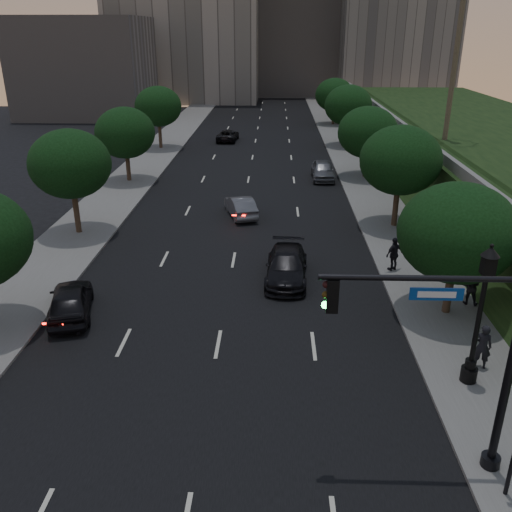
{
  "coord_description": "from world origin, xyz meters",
  "views": [
    {
      "loc": [
        2.26,
        -14.45,
        12.22
      ],
      "look_at": [
        1.56,
        6.09,
        3.6
      ],
      "focal_mm": 38.0,
      "sensor_mm": 36.0,
      "label": 1
    }
  ],
  "objects_px": {
    "sedan_mid_left": "(241,206)",
    "pedestrian_c": "(394,254)",
    "street_lamp": "(478,322)",
    "pedestrian_b": "(471,286)",
    "sedan_far_right": "(323,170)",
    "sedan_far_left": "(228,135)",
    "traffic_signal_mast": "(471,365)",
    "sedan_near_left": "(70,300)",
    "pedestrian_a": "(482,346)",
    "sedan_near_right": "(287,266)"
  },
  "relations": [
    {
      "from": "sedan_near_left",
      "to": "traffic_signal_mast",
      "type": "bearing_deg",
      "value": 133.98
    },
    {
      "from": "traffic_signal_mast",
      "to": "pedestrian_a",
      "type": "xyz_separation_m",
      "value": [
        2.55,
        5.19,
        -2.6
      ]
    },
    {
      "from": "sedan_far_right",
      "to": "pedestrian_b",
      "type": "xyz_separation_m",
      "value": [
        5.06,
        -23.63,
        0.24
      ]
    },
    {
      "from": "sedan_near_left",
      "to": "sedan_mid_left",
      "type": "xyz_separation_m",
      "value": [
        6.93,
        14.69,
        -0.06
      ]
    },
    {
      "from": "pedestrian_a",
      "to": "pedestrian_b",
      "type": "xyz_separation_m",
      "value": [
        1.3,
        5.31,
        -0.02
      ]
    },
    {
      "from": "sedan_far_right",
      "to": "pedestrian_c",
      "type": "bearing_deg",
      "value": -83.22
    },
    {
      "from": "traffic_signal_mast",
      "to": "pedestrian_b",
      "type": "bearing_deg",
      "value": 69.86
    },
    {
      "from": "street_lamp",
      "to": "pedestrian_a",
      "type": "relative_size",
      "value": 3.06
    },
    {
      "from": "sedan_mid_left",
      "to": "pedestrian_c",
      "type": "relative_size",
      "value": 2.34
    },
    {
      "from": "sedan_mid_left",
      "to": "sedan_far_right",
      "type": "xyz_separation_m",
      "value": [
        6.6,
        10.48,
        0.1
      ]
    },
    {
      "from": "street_lamp",
      "to": "sedan_near_left",
      "type": "height_order",
      "value": "street_lamp"
    },
    {
      "from": "street_lamp",
      "to": "sedan_mid_left",
      "type": "distance_m",
      "value": 21.72
    },
    {
      "from": "sedan_far_left",
      "to": "pedestrian_c",
      "type": "bearing_deg",
      "value": 112.12
    },
    {
      "from": "sedan_near_right",
      "to": "street_lamp",
      "type": "bearing_deg",
      "value": -50.56
    },
    {
      "from": "traffic_signal_mast",
      "to": "street_lamp",
      "type": "xyz_separation_m",
      "value": [
        1.83,
        4.28,
        -1.04
      ]
    },
    {
      "from": "street_lamp",
      "to": "pedestrian_b",
      "type": "xyz_separation_m",
      "value": [
        2.02,
        6.22,
        -1.58
      ]
    },
    {
      "from": "street_lamp",
      "to": "sedan_near_right",
      "type": "bearing_deg",
      "value": 126.44
    },
    {
      "from": "sedan_far_right",
      "to": "pedestrian_b",
      "type": "relative_size",
      "value": 2.65
    },
    {
      "from": "sedan_far_left",
      "to": "sedan_near_left",
      "type": "bearing_deg",
      "value": 89.15
    },
    {
      "from": "street_lamp",
      "to": "sedan_near_right",
      "type": "height_order",
      "value": "street_lamp"
    },
    {
      "from": "traffic_signal_mast",
      "to": "sedan_near_right",
      "type": "xyz_separation_m",
      "value": [
        -4.77,
        13.21,
        -2.91
      ]
    },
    {
      "from": "traffic_signal_mast",
      "to": "pedestrian_c",
      "type": "bearing_deg",
      "value": 85.89
    },
    {
      "from": "pedestrian_b",
      "to": "pedestrian_c",
      "type": "relative_size",
      "value": 0.97
    },
    {
      "from": "sedan_near_right",
      "to": "pedestrian_a",
      "type": "bearing_deg",
      "value": -44.63
    },
    {
      "from": "pedestrian_b",
      "to": "sedan_far_left",
      "type": "bearing_deg",
      "value": -49.37
    },
    {
      "from": "sedan_far_left",
      "to": "sedan_near_right",
      "type": "xyz_separation_m",
      "value": [
        6.25,
        -38.25,
        0.1
      ]
    },
    {
      "from": "traffic_signal_mast",
      "to": "sedan_far_right",
      "type": "height_order",
      "value": "traffic_signal_mast"
    },
    {
      "from": "street_lamp",
      "to": "sedan_near_left",
      "type": "relative_size",
      "value": 1.23
    },
    {
      "from": "pedestrian_c",
      "to": "sedan_far_left",
      "type": "bearing_deg",
      "value": -105.21
    },
    {
      "from": "street_lamp",
      "to": "pedestrian_a",
      "type": "height_order",
      "value": "street_lamp"
    },
    {
      "from": "sedan_near_left",
      "to": "pedestrian_c",
      "type": "distance_m",
      "value": 16.65
    },
    {
      "from": "traffic_signal_mast",
      "to": "sedan_mid_left",
      "type": "bearing_deg",
      "value": 108.27
    },
    {
      "from": "traffic_signal_mast",
      "to": "pedestrian_a",
      "type": "height_order",
      "value": "traffic_signal_mast"
    },
    {
      "from": "sedan_mid_left",
      "to": "sedan_near_right",
      "type": "relative_size",
      "value": 0.84
    },
    {
      "from": "pedestrian_b",
      "to": "pedestrian_c",
      "type": "xyz_separation_m",
      "value": [
        -2.82,
        3.81,
        0.03
      ]
    },
    {
      "from": "pedestrian_a",
      "to": "pedestrian_c",
      "type": "relative_size",
      "value": 0.99
    },
    {
      "from": "traffic_signal_mast",
      "to": "street_lamp",
      "type": "distance_m",
      "value": 4.77
    },
    {
      "from": "traffic_signal_mast",
      "to": "pedestrian_c",
      "type": "relative_size",
      "value": 3.76
    },
    {
      "from": "traffic_signal_mast",
      "to": "sedan_far_right",
      "type": "distance_m",
      "value": 34.27
    },
    {
      "from": "sedan_mid_left",
      "to": "pedestrian_a",
      "type": "distance_m",
      "value": 21.17
    },
    {
      "from": "sedan_far_right",
      "to": "sedan_near_left",
      "type": "bearing_deg",
      "value": -117.92
    },
    {
      "from": "street_lamp",
      "to": "pedestrian_b",
      "type": "height_order",
      "value": "street_lamp"
    },
    {
      "from": "sedan_far_left",
      "to": "pedestrian_c",
      "type": "height_order",
      "value": "pedestrian_c"
    },
    {
      "from": "traffic_signal_mast",
      "to": "sedan_near_left",
      "type": "distance_m",
      "value": 17.49
    },
    {
      "from": "pedestrian_a",
      "to": "pedestrian_c",
      "type": "height_order",
      "value": "pedestrian_c"
    },
    {
      "from": "sedan_near_right",
      "to": "pedestrian_c",
      "type": "bearing_deg",
      "value": 13.72
    },
    {
      "from": "traffic_signal_mast",
      "to": "sedan_far_left",
      "type": "relative_size",
      "value": 1.47
    },
    {
      "from": "sedan_near_left",
      "to": "pedestrian_a",
      "type": "relative_size",
      "value": 2.48
    },
    {
      "from": "sedan_mid_left",
      "to": "pedestrian_a",
      "type": "bearing_deg",
      "value": 102.66
    },
    {
      "from": "sedan_far_left",
      "to": "sedan_far_right",
      "type": "height_order",
      "value": "sedan_far_right"
    }
  ]
}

